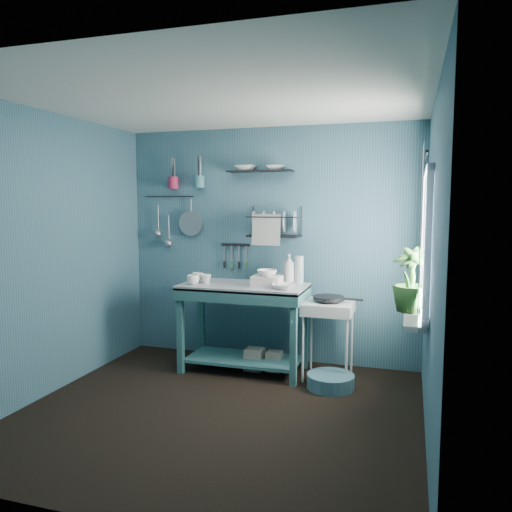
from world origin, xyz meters
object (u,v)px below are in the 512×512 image
(colander, at_px, (191,223))
(water_bottle, at_px, (299,270))
(storage_tin_large, at_px, (255,359))
(storage_tin_small, at_px, (274,361))
(work_counter, at_px, (244,328))
(hotplate_stand, at_px, (328,340))
(mug_mid, at_px, (206,279))
(utensil_cup_teal, at_px, (200,182))
(wash_tub, at_px, (267,281))
(utensil_cup_magenta, at_px, (173,183))
(potted_plant, at_px, (411,280))
(soap_bottle, at_px, (289,269))
(frying_pan, at_px, (329,298))
(floor_basin, at_px, (331,381))
(dish_rack, at_px, (274,222))
(mug_left, at_px, (193,280))
(mug_right, at_px, (198,277))

(colander, bearing_deg, water_bottle, -8.97)
(storage_tin_large, relative_size, storage_tin_small, 1.10)
(work_counter, xyz_separation_m, hotplate_stand, (0.85, 0.05, -0.07))
(mug_mid, xyz_separation_m, utensil_cup_teal, (-0.26, 0.45, 1.00))
(wash_tub, bearing_deg, utensil_cup_magenta, 161.11)
(hotplate_stand, bearing_deg, storage_tin_large, -179.82)
(hotplate_stand, relative_size, potted_plant, 1.44)
(soap_bottle, relative_size, utensil_cup_magenta, 2.30)
(wash_tub, bearing_deg, work_counter, 175.43)
(soap_bottle, xyz_separation_m, water_bottle, (0.10, 0.02, -0.01))
(hotplate_stand, height_order, colander, colander)
(frying_pan, distance_m, floor_basin, 0.78)
(mug_mid, distance_m, potted_plant, 2.04)
(frying_pan, relative_size, storage_tin_large, 1.36)
(water_bottle, relative_size, frying_pan, 0.93)
(frying_pan, distance_m, storage_tin_large, 1.01)
(frying_pan, bearing_deg, storage_tin_small, 176.49)
(soap_bottle, bearing_deg, frying_pan, -19.67)
(potted_plant, bearing_deg, utensil_cup_teal, 157.55)
(work_counter, xyz_separation_m, frying_pan, (0.85, 0.05, 0.35))
(utensil_cup_magenta, height_order, utensil_cup_teal, utensil_cup_teal)
(wash_tub, height_order, potted_plant, potted_plant)
(soap_bottle, bearing_deg, utensil_cup_magenta, 172.03)
(dish_rack, relative_size, colander, 1.96)
(work_counter, relative_size, mug_left, 10.21)
(floor_basin, bearing_deg, hotplate_stand, 104.89)
(dish_rack, xyz_separation_m, storage_tin_small, (0.08, -0.26, -1.41))
(wash_tub, distance_m, utensil_cup_teal, 1.40)
(frying_pan, relative_size, utensil_cup_magenta, 2.31)
(colander, bearing_deg, utensil_cup_magenta, -171.12)
(wash_tub, xyz_separation_m, utensil_cup_teal, (-0.89, 0.41, 0.99))
(work_counter, bearing_deg, potted_plant, -13.21)
(soap_bottle, relative_size, colander, 1.07)
(utensil_cup_magenta, bearing_deg, work_counter, -22.32)
(utensil_cup_teal, bearing_deg, colander, 166.61)
(water_bottle, xyz_separation_m, storage_tin_large, (-0.42, -0.17, -0.92))
(utensil_cup_teal, relative_size, storage_tin_large, 0.59)
(mug_mid, height_order, hotplate_stand, mug_mid)
(mug_left, distance_m, mug_right, 0.16)
(storage_tin_small, bearing_deg, floor_basin, -26.42)
(mug_left, distance_m, utensil_cup_magenta, 1.23)
(water_bottle, height_order, utensil_cup_magenta, utensil_cup_magenta)
(mug_left, xyz_separation_m, floor_basin, (1.40, -0.07, -0.87))
(hotplate_stand, bearing_deg, utensil_cup_teal, 167.37)
(hotplate_stand, bearing_deg, water_bottle, 152.71)
(mug_right, xyz_separation_m, floor_basin, (1.42, -0.23, -0.87))
(dish_rack, bearing_deg, wash_tub, -81.45)
(mug_mid, xyz_separation_m, storage_tin_small, (0.68, 0.14, -0.84))
(mug_mid, height_order, water_bottle, water_bottle)
(mug_mid, relative_size, frying_pan, 0.33)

